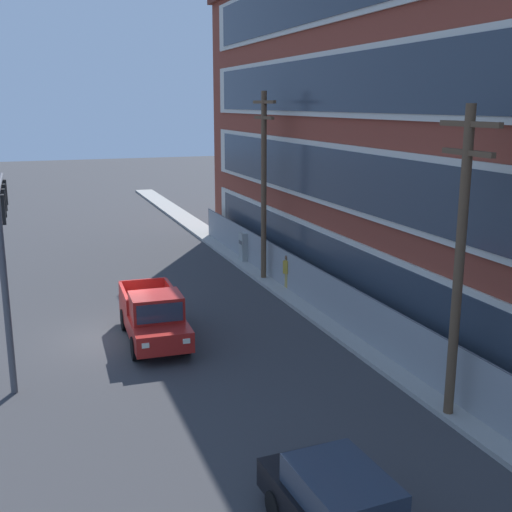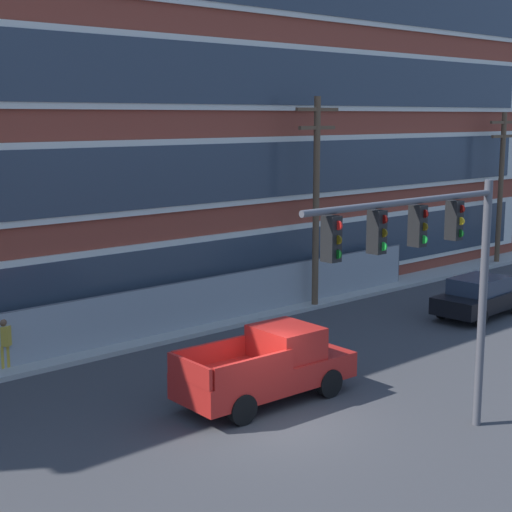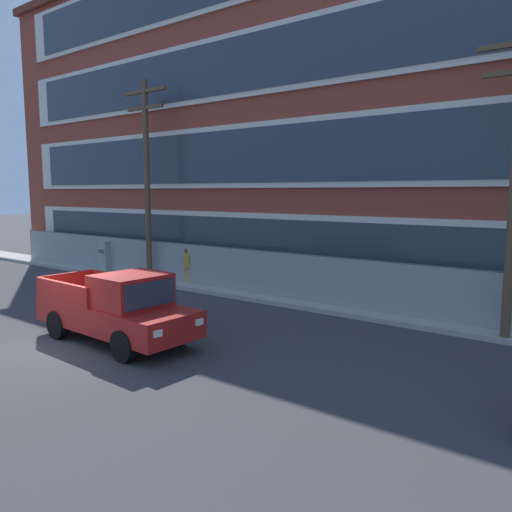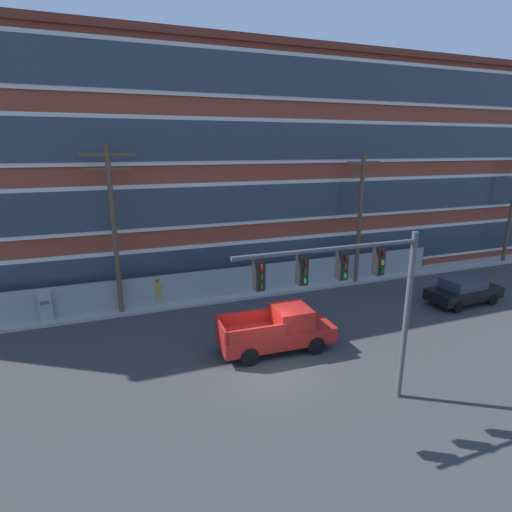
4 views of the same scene
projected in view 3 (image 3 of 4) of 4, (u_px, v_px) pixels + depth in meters
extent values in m
plane|color=#38383A|center=(57.00, 347.00, 13.32)|extent=(160.00, 160.00, 0.00)
cube|color=#9E9B93|center=(248.00, 294.00, 19.83)|extent=(80.00, 1.61, 0.16)
cube|color=brown|center=(432.00, 114.00, 19.75)|extent=(46.07, 8.54, 14.35)
cube|color=beige|center=(383.00, 255.00, 17.00)|extent=(42.39, 0.10, 2.58)
cube|color=#2D3844|center=(382.00, 255.00, 16.95)|extent=(40.54, 0.06, 2.15)
cube|color=beige|center=(387.00, 148.00, 16.54)|extent=(42.39, 0.10, 2.58)
cube|color=#2D3844|center=(386.00, 148.00, 16.49)|extent=(40.54, 0.06, 2.15)
cube|color=beige|center=(390.00, 35.00, 16.08)|extent=(42.39, 0.10, 2.58)
cube|color=#2D3844|center=(390.00, 34.00, 16.03)|extent=(40.54, 0.06, 2.15)
cube|color=gray|center=(239.00, 272.00, 19.96)|extent=(31.82, 0.04, 1.86)
cylinder|color=#4C4C51|center=(31.00, 246.00, 29.52)|extent=(0.06, 0.06, 1.86)
cylinder|color=#4C4C51|center=(239.00, 249.00, 19.84)|extent=(31.82, 0.05, 0.05)
cube|color=#AD1E19|center=(116.00, 315.00, 13.69)|extent=(5.19, 2.09, 0.70)
cube|color=#AD1E19|center=(131.00, 290.00, 13.14)|extent=(1.60, 1.81, 0.87)
cube|color=#283342|center=(150.00, 294.00, 12.64)|extent=(0.12, 1.56, 0.65)
cube|color=#AD1E19|center=(118.00, 283.00, 15.02)|extent=(2.56, 0.21, 0.56)
cube|color=#AD1E19|center=(63.00, 292.00, 13.65)|extent=(2.56, 0.21, 0.56)
cube|color=#AD1E19|center=(66.00, 282.00, 15.20)|extent=(0.17, 1.83, 0.56)
cylinder|color=black|center=(178.00, 331.00, 13.44)|extent=(0.81, 0.29, 0.80)
cylinder|color=black|center=(124.00, 346.00, 12.10)|extent=(0.81, 0.29, 0.80)
cylinder|color=black|center=(111.00, 313.00, 15.37)|extent=(0.81, 0.29, 0.80)
cylinder|color=black|center=(58.00, 325.00, 14.03)|extent=(0.81, 0.29, 0.80)
cube|color=white|center=(199.00, 322.00, 12.56)|extent=(0.07, 0.24, 0.16)
cube|color=white|center=(158.00, 334.00, 11.54)|extent=(0.07, 0.24, 0.16)
cylinder|color=brown|center=(147.00, 183.00, 22.21)|extent=(0.26, 0.26, 8.96)
cube|color=brown|center=(145.00, 91.00, 21.70)|extent=(2.63, 0.14, 0.14)
cube|color=brown|center=(145.00, 108.00, 21.79)|extent=(2.24, 0.14, 0.14)
cube|color=#939993|center=(105.00, 257.00, 25.09)|extent=(0.62, 0.46, 1.66)
cube|color=#515151|center=(101.00, 251.00, 24.86)|extent=(0.43, 0.02, 0.20)
cylinder|color=#B7932D|center=(186.00, 276.00, 21.88)|extent=(0.14, 0.14, 0.85)
cylinder|color=#B7932D|center=(189.00, 277.00, 21.77)|extent=(0.14, 0.14, 0.85)
cube|color=#B7932D|center=(187.00, 260.00, 21.73)|extent=(0.44, 0.46, 0.60)
sphere|color=brown|center=(187.00, 251.00, 21.68)|extent=(0.24, 0.24, 0.24)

